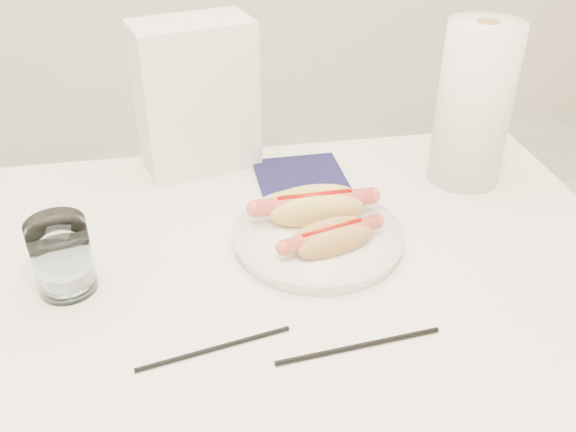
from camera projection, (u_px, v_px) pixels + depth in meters
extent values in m
cube|color=white|center=(242.00, 286.00, 0.92)|extent=(1.20, 0.80, 0.04)
cylinder|color=silver|center=(460.00, 294.00, 1.48)|extent=(0.04, 0.04, 0.71)
cylinder|color=white|center=(318.00, 238.00, 0.96)|extent=(0.32, 0.32, 0.02)
ellipsoid|color=#EDC15F|center=(317.00, 211.00, 0.96)|extent=(0.15, 0.04, 0.05)
ellipsoid|color=#EDC15F|center=(312.00, 200.00, 0.99)|extent=(0.15, 0.04, 0.05)
ellipsoid|color=#EDC15F|center=(314.00, 212.00, 0.98)|extent=(0.14, 0.06, 0.03)
cylinder|color=#E25450|center=(315.00, 202.00, 0.97)|extent=(0.19, 0.03, 0.03)
cylinder|color=#990A05|center=(315.00, 195.00, 0.97)|extent=(0.12, 0.01, 0.01)
ellipsoid|color=tan|center=(336.00, 242.00, 0.90)|extent=(0.13, 0.06, 0.04)
ellipsoid|color=tan|center=(327.00, 232.00, 0.92)|extent=(0.13, 0.06, 0.04)
ellipsoid|color=tan|center=(331.00, 243.00, 0.92)|extent=(0.12, 0.08, 0.02)
cylinder|color=#CE5648|center=(332.00, 234.00, 0.91)|extent=(0.16, 0.06, 0.02)
cylinder|color=#990A05|center=(332.00, 229.00, 0.90)|extent=(0.10, 0.03, 0.01)
cylinder|color=silver|center=(62.00, 256.00, 0.85)|extent=(0.08, 0.08, 0.11)
cylinder|color=black|center=(214.00, 349.00, 0.78)|extent=(0.20, 0.05, 0.01)
cylinder|color=black|center=(359.00, 346.00, 0.78)|extent=(0.22, 0.03, 0.01)
cube|color=silver|center=(196.00, 97.00, 1.11)|extent=(0.22, 0.16, 0.27)
cube|color=#14133C|center=(301.00, 178.00, 1.14)|extent=(0.16, 0.16, 0.01)
cylinder|color=white|center=(474.00, 105.00, 1.07)|extent=(0.16, 0.16, 0.28)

